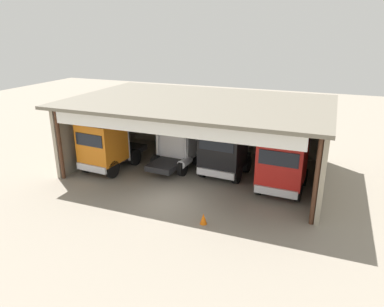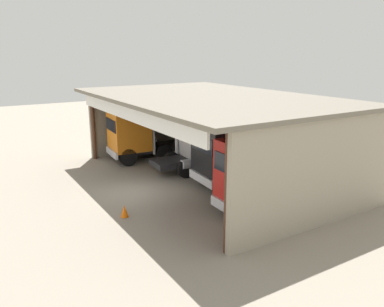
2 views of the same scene
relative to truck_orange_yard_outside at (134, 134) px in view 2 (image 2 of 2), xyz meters
name	(u,v)px [view 2 (image 2 of 2)]	position (x,y,z in m)	size (l,w,h in m)	color
ground_plane	(138,191)	(5.75, -2.31, -1.80)	(80.00, 80.00, 0.00)	gray
workshop_shed	(225,118)	(5.75, 3.29, 1.66)	(16.35, 10.52, 4.84)	#9E937F
truck_orange_yard_outside	(134,134)	(0.00, 0.00, 0.00)	(2.69, 5.36, 3.44)	orange
truck_white_left_bay	(200,142)	(4.17, 2.61, -0.02)	(2.61, 4.81, 3.37)	white
truck_black_center_right_bay	(224,155)	(7.57, 1.98, 0.03)	(2.83, 4.40, 3.42)	black
truck_red_center_left_bay	(256,177)	(11.39, 0.92, 0.05)	(2.72, 4.88, 3.56)	red
oil_drum	(226,149)	(2.20, 6.04, -1.36)	(0.58, 0.58, 0.88)	#194CB2
tool_cart	(216,149)	(1.98, 5.32, -1.30)	(0.90, 0.60, 1.00)	black
traffic_cone	(124,211)	(8.43, -4.16, -1.52)	(0.36, 0.36, 0.56)	orange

